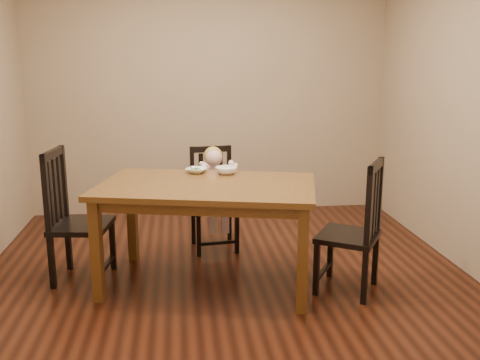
{
  "coord_description": "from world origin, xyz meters",
  "views": [
    {
      "loc": [
        -0.37,
        -4.04,
        1.76
      ],
      "look_at": [
        0.14,
        0.25,
        0.76
      ],
      "focal_mm": 40.0,
      "sensor_mm": 36.0,
      "label": 1
    }
  ],
  "objects": [
    {
      "name": "bowl_peas",
      "position": [
        -0.22,
        0.32,
        0.84
      ],
      "size": [
        0.22,
        0.22,
        0.04
      ],
      "primitive_type": "imported",
      "rotation": [
        0.0,
        0.0,
        -0.39
      ],
      "color": "white",
      "rests_on": "dining_table"
    },
    {
      "name": "dining_table",
      "position": [
        -0.15,
        -0.08,
        0.72
      ],
      "size": [
        1.81,
        1.33,
        0.81
      ],
      "rotation": [
        0.0,
        0.0,
        -0.23
      ],
      "color": "#4E2B12",
      "rests_on": "room"
    },
    {
      "name": "chair_right",
      "position": [
        0.94,
        -0.35,
        0.49
      ],
      "size": [
        0.59,
        0.6,
        1.02
      ],
      "rotation": [
        0.0,
        0.0,
        1.01
      ],
      "color": "black",
      "rests_on": "room"
    },
    {
      "name": "fork",
      "position": [
        -0.26,
        0.31,
        0.86
      ],
      "size": [
        0.07,
        0.1,
        0.04
      ],
      "rotation": [
        0.0,
        0.0,
        0.59
      ],
      "color": "silver",
      "rests_on": "bowl_peas"
    },
    {
      "name": "chair_left",
      "position": [
        -1.2,
        0.15,
        0.51
      ],
      "size": [
        0.49,
        0.51,
        1.06
      ],
      "rotation": [
        0.0,
        0.0,
        -1.7
      ],
      "color": "black",
      "rests_on": "room"
    },
    {
      "name": "toddler",
      "position": [
        -0.05,
        0.71,
        0.58
      ],
      "size": [
        0.33,
        0.4,
        0.51
      ],
      "primitive_type": null,
      "rotation": [
        0.0,
        0.0,
        3.25
      ],
      "color": "beige",
      "rests_on": "chair_child"
    },
    {
      "name": "room",
      "position": [
        0.0,
        0.0,
        1.35
      ],
      "size": [
        4.01,
        4.01,
        2.71
      ],
      "color": "#401A0D",
      "rests_on": "ground"
    },
    {
      "name": "bowl_veg",
      "position": [
        0.03,
        0.25,
        0.84
      ],
      "size": [
        0.22,
        0.22,
        0.06
      ],
      "primitive_type": "imported",
      "rotation": [
        0.0,
        0.0,
        -0.24
      ],
      "color": "white",
      "rests_on": "dining_table"
    },
    {
      "name": "chair_child",
      "position": [
        -0.05,
        0.76,
        0.45
      ],
      "size": [
        0.45,
        0.43,
        0.95
      ],
      "rotation": [
        0.0,
        0.0,
        3.25
      ],
      "color": "black",
      "rests_on": "room"
    }
  ]
}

